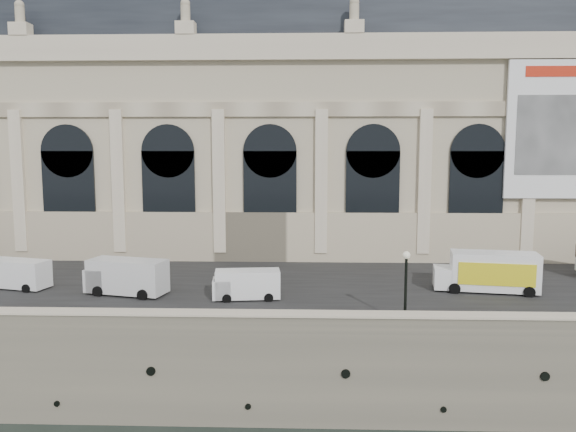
# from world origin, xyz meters

# --- Properties ---
(ground) EXTENTS (260.00, 260.00, 0.00)m
(ground) POSITION_xyz_m (0.00, 0.00, 0.00)
(ground) COLOR black
(ground) RESTS_ON ground
(quay) EXTENTS (160.00, 70.00, 6.00)m
(quay) POSITION_xyz_m (0.00, 35.00, 3.00)
(quay) COLOR gray
(quay) RESTS_ON ground
(street) EXTENTS (160.00, 24.00, 0.06)m
(street) POSITION_xyz_m (0.00, 14.00, 6.03)
(street) COLOR #2D2D2D
(street) RESTS_ON quay
(parapet) EXTENTS (160.00, 1.40, 1.21)m
(parapet) POSITION_xyz_m (0.00, 0.60, 6.62)
(parapet) COLOR gray
(parapet) RESTS_ON quay
(museum) EXTENTS (69.00, 18.70, 29.10)m
(museum) POSITION_xyz_m (-5.98, 30.86, 19.72)
(museum) COLOR #BEAE92
(museum) RESTS_ON quay
(van_a) EXTENTS (5.62, 3.22, 2.36)m
(van_a) POSITION_xyz_m (-23.99, 10.65, 7.20)
(van_a) COLOR white
(van_a) RESTS_ON quay
(van_b) EXTENTS (6.57, 3.70, 2.76)m
(van_b) POSITION_xyz_m (-14.57, 9.06, 7.41)
(van_b) COLOR silver
(van_b) RESTS_ON quay
(van_c) EXTENTS (5.17, 2.49, 2.22)m
(van_c) POSITION_xyz_m (-5.13, 7.93, 7.13)
(van_c) COLOR white
(van_c) RESTS_ON quay
(box_truck) EXTENTS (8.14, 3.79, 3.16)m
(box_truck) POSITION_xyz_m (13.87, 10.79, 7.59)
(box_truck) COLOR white
(box_truck) RESTS_ON quay
(lamp_right) EXTENTS (0.49, 0.49, 4.80)m
(lamp_right) POSITION_xyz_m (5.91, 2.20, 8.39)
(lamp_right) COLOR black
(lamp_right) RESTS_ON quay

